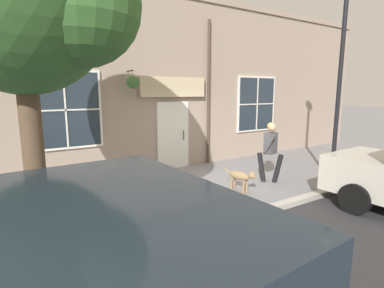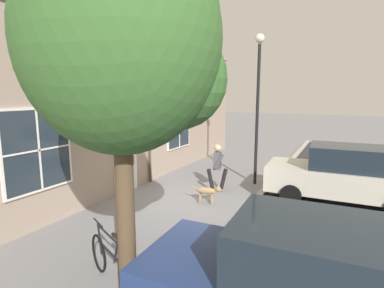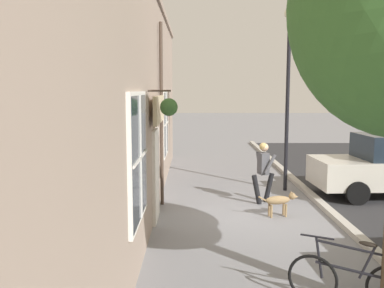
{
  "view_description": "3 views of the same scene",
  "coord_description": "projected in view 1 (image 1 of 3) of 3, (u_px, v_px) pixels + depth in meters",
  "views": [
    {
      "loc": [
        5.99,
        -4.74,
        2.42
      ],
      "look_at": [
        -0.15,
        -0.81,
        1.13
      ],
      "focal_mm": 28.0,
      "sensor_mm": 36.0,
      "label": 1
    },
    {
      "loc": [
        4.3,
        -7.85,
        3.25
      ],
      "look_at": [
        -0.55,
        1.48,
        1.51
      ],
      "focal_mm": 28.0,
      "sensor_mm": 36.0,
      "label": 2
    },
    {
      "loc": [
        -1.34,
        -9.82,
        2.99
      ],
      "look_at": [
        -1.37,
        1.13,
        1.59
      ],
      "focal_mm": 40.0,
      "sensor_mm": 36.0,
      "label": 3
    }
  ],
  "objects": [
    {
      "name": "storefront_facade",
      "position": [
        176.0,
        83.0,
        9.38
      ],
      "size": [
        0.95,
        18.0,
        5.34
      ],
      "color": "gray",
      "rests_on": "ground_plane"
    },
    {
      "name": "dog_on_leash",
      "position": [
        241.0,
        177.0,
        7.24
      ],
      "size": [
        1.0,
        0.35,
        0.59
      ],
      "color": "#997A51",
      "rests_on": "ground_plane"
    },
    {
      "name": "ground_plane",
      "position": [
        221.0,
        184.0,
        7.91
      ],
      "size": [
        90.0,
        90.0,
        0.0
      ],
      "primitive_type": "plane",
      "color": "gray"
    },
    {
      "name": "street_lamp",
      "position": [
        342.0,
        51.0,
        7.53
      ],
      "size": [
        0.32,
        0.32,
        5.3
      ],
      "color": "black",
      "rests_on": "ground_plane"
    },
    {
      "name": "pedestrian_walking",
      "position": [
        271.0,
        147.0,
        7.95
      ],
      "size": [
        0.67,
        0.55,
        1.62
      ],
      "color": "black",
      "rests_on": "ground_plane"
    },
    {
      "name": "leaning_bicycle",
      "position": [
        48.0,
        218.0,
        4.88
      ],
      "size": [
        1.62,
        0.72,
        1.0
      ],
      "color": "black",
      "rests_on": "ground_plane"
    }
  ]
}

